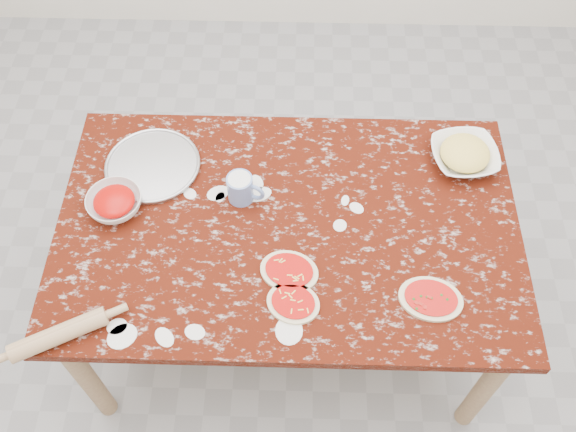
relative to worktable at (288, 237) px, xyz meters
The scene contains 10 objects.
ground 0.67m from the worktable, ahead, with size 4.00×4.00×0.00m, color gray.
worktable is the anchor object (origin of this frame).
pizza_tray 0.56m from the worktable, 154.65° to the left, with size 0.34×0.34×0.01m, color #B2B2B7.
sauce_bowl 0.62m from the worktable, behind, with size 0.19×0.19×0.06m, color white.
cheese_bowl 0.71m from the worktable, 24.94° to the left, with size 0.24×0.24×0.06m, color white.
flour_mug 0.24m from the worktable, 146.55° to the left, with size 0.13×0.09×0.11m.
pizza_left 0.21m from the worktable, 87.30° to the right, with size 0.23×0.20×0.02m.
pizza_mid 0.32m from the worktable, 85.40° to the right, with size 0.21×0.19×0.02m.
pizza_right 0.55m from the worktable, 31.02° to the right, with size 0.23×0.19×0.02m.
rolling_pin 0.82m from the worktable, 147.30° to the right, with size 0.06×0.06×0.30m, color tan.
Camera 1 is at (0.03, -1.19, 2.56)m, focal length 39.27 mm.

